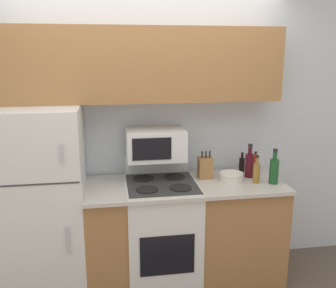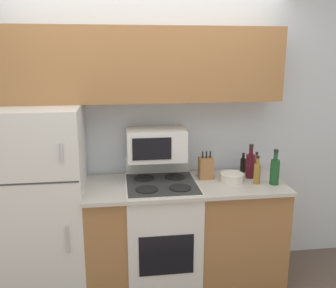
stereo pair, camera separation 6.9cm
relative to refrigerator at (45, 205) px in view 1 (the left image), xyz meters
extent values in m
cube|color=silver|center=(0.83, 0.36, 0.48)|extent=(8.00, 0.05, 2.55)
cube|color=#9E6B3D|center=(1.16, -0.01, -0.35)|extent=(1.67, 0.64, 0.89)
cube|color=#BCB7AD|center=(1.16, -0.03, 0.11)|extent=(1.67, 0.68, 0.03)
cube|color=silver|center=(0.00, 0.00, 0.00)|extent=(0.65, 0.65, 1.59)
cube|color=#383838|center=(0.00, -0.32, 0.29)|extent=(0.63, 0.01, 0.01)
cylinder|color=#B7B7BC|center=(0.21, -0.34, 0.51)|extent=(0.02, 0.02, 0.14)
cylinder|color=#B7B7BC|center=(0.21, -0.34, -0.16)|extent=(0.02, 0.02, 0.22)
cube|color=#9E6B3D|center=(0.83, 0.18, 1.10)|extent=(2.32, 0.31, 0.61)
cube|color=silver|center=(0.96, -0.02, -0.33)|extent=(0.60, 0.64, 0.93)
cube|color=black|center=(0.96, -0.34, -0.35)|extent=(0.43, 0.01, 0.34)
cube|color=#2D2D2D|center=(0.96, -0.02, 0.13)|extent=(0.58, 0.61, 0.01)
cube|color=silver|center=(0.96, 0.28, 0.22)|extent=(0.58, 0.06, 0.16)
cylinder|color=black|center=(0.82, -0.16, 0.14)|extent=(0.18, 0.18, 0.01)
cylinder|color=black|center=(1.09, -0.16, 0.14)|extent=(0.18, 0.18, 0.01)
cylinder|color=black|center=(0.82, 0.12, 0.14)|extent=(0.18, 0.18, 0.01)
cylinder|color=black|center=(1.09, 0.12, 0.14)|extent=(0.18, 0.18, 0.01)
cube|color=silver|center=(0.93, 0.14, 0.43)|extent=(0.50, 0.30, 0.26)
cube|color=black|center=(0.88, -0.02, 0.43)|extent=(0.32, 0.01, 0.18)
cube|color=#9E6B3D|center=(1.36, 0.08, 0.22)|extent=(0.12, 0.11, 0.19)
cylinder|color=black|center=(1.32, 0.07, 0.34)|extent=(0.01, 0.01, 0.06)
cylinder|color=black|center=(1.36, 0.07, 0.34)|extent=(0.01, 0.01, 0.06)
cylinder|color=black|center=(1.39, 0.07, 0.34)|extent=(0.01, 0.01, 0.06)
cylinder|color=silver|center=(1.56, -0.03, 0.16)|extent=(0.19, 0.19, 0.07)
torus|color=silver|center=(1.56, -0.03, 0.19)|extent=(0.20, 0.20, 0.01)
cylinder|color=#470F19|center=(1.75, 0.05, 0.23)|extent=(0.08, 0.08, 0.21)
cylinder|color=#470F19|center=(1.75, 0.05, 0.37)|extent=(0.03, 0.03, 0.07)
cylinder|color=black|center=(1.75, 0.05, 0.41)|extent=(0.04, 0.04, 0.02)
cylinder|color=olive|center=(1.75, -0.10, 0.21)|extent=(0.06, 0.06, 0.17)
cylinder|color=olive|center=(1.75, -0.10, 0.32)|extent=(0.03, 0.03, 0.05)
cylinder|color=black|center=(1.75, -0.10, 0.36)|extent=(0.03, 0.03, 0.02)
cylinder|color=red|center=(1.84, 0.16, 0.20)|extent=(0.05, 0.05, 0.14)
cylinder|color=red|center=(1.84, 0.16, 0.29)|extent=(0.02, 0.02, 0.04)
cylinder|color=black|center=(1.84, 0.16, 0.32)|extent=(0.02, 0.03, 0.02)
cylinder|color=#194C23|center=(1.89, -0.14, 0.23)|extent=(0.08, 0.08, 0.21)
cylinder|color=#194C23|center=(1.89, -0.14, 0.37)|extent=(0.03, 0.03, 0.07)
cylinder|color=black|center=(1.89, -0.14, 0.41)|extent=(0.04, 0.04, 0.02)
cylinder|color=black|center=(1.74, 0.21, 0.19)|extent=(0.05, 0.05, 0.13)
cylinder|color=black|center=(1.74, 0.21, 0.27)|extent=(0.02, 0.02, 0.04)
cylinder|color=black|center=(1.74, 0.21, 0.30)|extent=(0.03, 0.03, 0.01)
camera|label=1|loc=(0.54, -2.95, 1.19)|focal=40.00mm
camera|label=2|loc=(0.61, -2.96, 1.19)|focal=40.00mm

